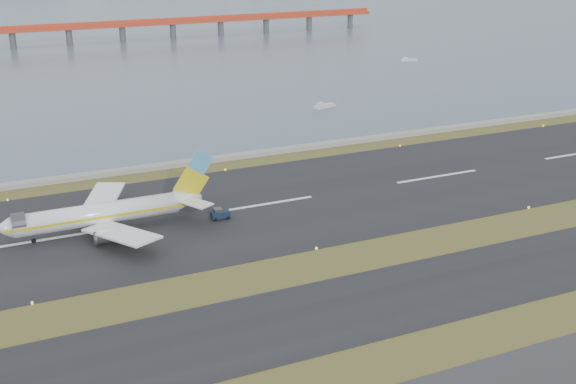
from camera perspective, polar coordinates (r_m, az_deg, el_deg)
name	(u,v)px	position (r m, az deg, el deg)	size (l,w,h in m)	color
ground	(338,268)	(114.07, 3.94, -6.01)	(1000.00, 1000.00, 0.00)	#3A4819
taxiway_strip	(377,302)	(104.86, 7.05, -8.61)	(1000.00, 18.00, 0.10)	black
runway_strip	(265,205)	(138.91, -1.87, -1.00)	(1000.00, 45.00, 0.10)	black
seawall	(214,159)	(165.35, -5.85, 2.60)	(1000.00, 2.50, 1.00)	#999993
bay_water	(31,2)	(554.29, -19.68, 13.94)	(1400.00, 800.00, 1.30)	#4A586A
red_pier	(122,26)	(349.42, -13.00, 12.69)	(260.00, 5.00, 10.20)	#BE3A20
airliner	(107,213)	(129.61, -14.14, -1.62)	(38.52, 32.89, 12.80)	white
pushback_tug	(220,214)	(132.27, -5.40, -1.73)	(3.46, 2.13, 2.17)	#121E33
workboat_near	(324,106)	(214.31, 2.83, 6.80)	(7.67, 4.34, 1.78)	silver
workboat_far	(408,60)	(294.69, 9.45, 10.26)	(7.08, 3.96, 1.64)	silver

